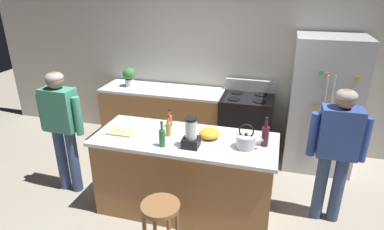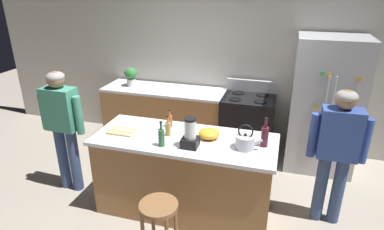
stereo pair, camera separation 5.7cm
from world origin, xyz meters
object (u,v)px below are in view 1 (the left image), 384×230
Objects in this scene: person_by_sink_right at (337,145)px; bottle_vinegar at (168,129)px; mixing_bowl at (209,134)px; tea_kettle at (246,141)px; bar_stool at (161,217)px; person_by_island_left at (61,122)px; bottle_wine at (265,135)px; chef_knife at (123,131)px; potted_plant at (129,76)px; blender_appliance at (191,135)px; cutting_board at (122,132)px; stove_range at (246,126)px; refrigerator at (323,105)px; bottle_olive_oil at (162,137)px; bottle_cooking_sauce at (170,121)px; kitchen_island at (185,175)px.

person_by_sink_right reaches higher than bottle_vinegar.
tea_kettle is (0.41, -0.12, 0.03)m from mixing_bowl.
bar_stool is 1.03m from mixing_bowl.
bottle_wine is (2.40, 0.06, 0.11)m from person_by_island_left.
chef_knife is at bearing 133.77° from bar_stool.
person_by_sink_right is at bearing -23.25° from potted_plant.
blender_appliance reaches higher than bottle_vinegar.
person_by_sink_right is 4.84× the size of blender_appliance.
tea_kettle is 1.25× the size of chef_knife.
bar_stool is at bearing -45.44° from cutting_board.
chef_knife is (-0.96, -0.14, -0.03)m from mixing_bowl.
potted_plant is at bearing 131.20° from blender_appliance.
blender_appliance reaches higher than mixing_bowl.
stove_range is 4.75× the size of bottle_vinegar.
blender_appliance is 1.07× the size of cutting_board.
person_by_sink_right is 0.98m from tea_kettle.
bottle_wine is at bearing 45.52° from bar_stool.
refrigerator reaches higher than potted_plant.
person_by_island_left is 7.14× the size of chef_knife.
blender_appliance is 0.83m from chef_knife.
cutting_board is at bearing 162.07° from bottle_olive_oil.
bottle_vinegar reaches higher than bottle_cooking_sauce.
person_by_island_left is at bearing -143.41° from stove_range.
bottle_cooking_sauce is 0.78× the size of bottle_olive_oil.
potted_plant is at bearing 146.26° from bottle_wine.
bottle_vinegar reaches higher than mixing_bowl.
bottle_olive_oil is (-1.02, -0.30, -0.02)m from bottle_wine.
tea_kettle is at bearing -84.43° from stove_range.
stove_range is at bearing 77.04° from blender_appliance.
person_by_island_left is 1.68m from blender_appliance.
kitchen_island is 6.23× the size of blender_appliance.
stove_range is 1.84m from blender_appliance.
stove_range is 4.07× the size of bottle_olive_oil.
bottle_wine is at bearing 4.28° from cutting_board.
potted_plant reaches higher than chef_knife.
person_by_sink_right reaches higher than cutting_board.
bar_stool is (-1.57, -1.07, -0.42)m from person_by_sink_right.
chef_knife is (-0.82, 0.11, -0.11)m from blender_appliance.
refrigerator is at bearing 44.13° from kitchen_island.
blender_appliance is 1.16× the size of bottle_olive_oil.
stove_range is 2.00m from potted_plant.
person_by_island_left reaches higher than blender_appliance.
kitchen_island is at bearing -42.78° from bottle_cooking_sauce.
chef_knife is (-0.71, 0.74, 0.45)m from bar_stool.
tea_kettle is (0.66, -0.05, 0.55)m from kitchen_island.
stove_range is 4.07× the size of tea_kettle.
kitchen_island is 0.87m from cutting_board.
bottle_vinegar is at bearing -139.29° from refrigerator.
potted_plant is 2.17m from bottle_olive_oil.
bottle_wine reaches higher than bottle_vinegar.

